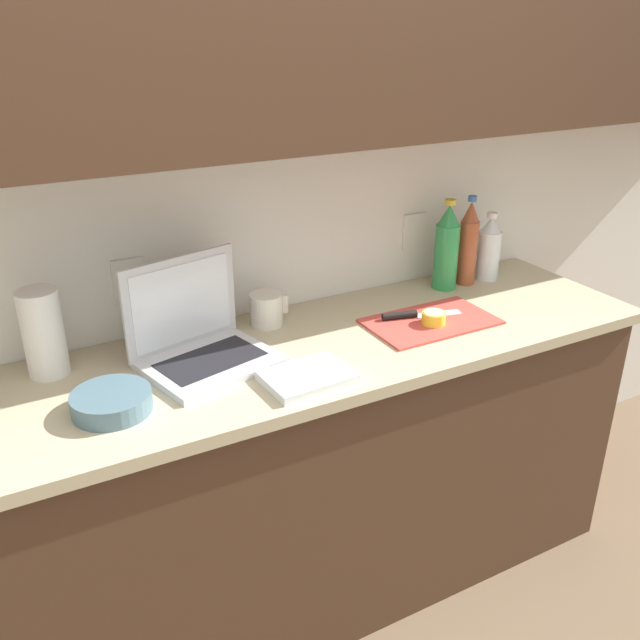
# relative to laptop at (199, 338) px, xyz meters

# --- Properties ---
(ground_plane) EXTENTS (12.00, 12.00, 0.00)m
(ground_plane) POSITION_rel_laptop_xyz_m (0.16, -0.07, -0.95)
(ground_plane) COLOR brown
(ground_plane) RESTS_ON ground
(wall_back) EXTENTS (5.20, 0.38, 2.60)m
(wall_back) POSITION_rel_laptop_xyz_m (0.16, 0.15, 0.61)
(wall_back) COLOR white
(wall_back) RESTS_ON ground_plane
(counter_unit) EXTENTS (2.39, 0.59, 0.88)m
(counter_unit) POSITION_rel_laptop_xyz_m (0.13, -0.06, -0.50)
(counter_unit) COLOR #472D1E
(counter_unit) RESTS_ON ground_plane
(laptop) EXTENTS (0.39, 0.34, 0.28)m
(laptop) POSITION_rel_laptop_xyz_m (0.00, 0.00, 0.00)
(laptop) COLOR silver
(laptop) RESTS_ON counter_unit
(cutting_board) EXTENTS (0.39, 0.23, 0.01)m
(cutting_board) POSITION_rel_laptop_xyz_m (0.70, -0.10, -0.06)
(cutting_board) COLOR #D1473D
(cutting_board) RESTS_ON counter_unit
(knife) EXTENTS (0.25, 0.09, 0.02)m
(knife) POSITION_rel_laptop_xyz_m (0.65, -0.05, -0.05)
(knife) COLOR silver
(knife) RESTS_ON cutting_board
(lemon_half_cut) EXTENTS (0.07, 0.07, 0.04)m
(lemon_half_cut) POSITION_rel_laptop_xyz_m (0.69, -0.12, -0.04)
(lemon_half_cut) COLOR yellow
(lemon_half_cut) RESTS_ON cutting_board
(bottle_green_soda) EXTENTS (0.08, 0.08, 0.31)m
(bottle_green_soda) POSITION_rel_laptop_xyz_m (0.91, 0.11, 0.08)
(bottle_green_soda) COLOR #2D934C
(bottle_green_soda) RESTS_ON counter_unit
(bottle_oil_tall) EXTENTS (0.06, 0.06, 0.31)m
(bottle_oil_tall) POSITION_rel_laptop_xyz_m (1.00, 0.11, 0.08)
(bottle_oil_tall) COLOR #A34C2D
(bottle_oil_tall) RESTS_ON counter_unit
(bottle_water_clear) EXTENTS (0.08, 0.08, 0.24)m
(bottle_water_clear) POSITION_rel_laptop_xyz_m (1.10, 0.11, 0.04)
(bottle_water_clear) COLOR silver
(bottle_water_clear) RESTS_ON counter_unit
(measuring_cup) EXTENTS (0.12, 0.10, 0.10)m
(measuring_cup) POSITION_rel_laptop_xyz_m (0.25, 0.12, -0.02)
(measuring_cup) COLOR silver
(measuring_cup) RESTS_ON counter_unit
(bowl_white) EXTENTS (0.19, 0.19, 0.05)m
(bowl_white) POSITION_rel_laptop_xyz_m (-0.27, -0.15, -0.04)
(bowl_white) COLOR slate
(bowl_white) RESTS_ON counter_unit
(paper_towel_roll) EXTENTS (0.10, 0.10, 0.23)m
(paper_towel_roll) POSITION_rel_laptop_xyz_m (-0.37, 0.12, 0.05)
(paper_towel_roll) COLOR white
(paper_towel_roll) RESTS_ON counter_unit
(dish_towel) EXTENTS (0.23, 0.17, 0.02)m
(dish_towel) POSITION_rel_laptop_xyz_m (0.20, -0.24, -0.05)
(dish_towel) COLOR white
(dish_towel) RESTS_ON counter_unit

